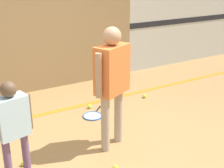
# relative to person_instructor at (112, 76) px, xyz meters

# --- Properties ---
(ground_plane) EXTENTS (16.00, 16.00, 0.00)m
(ground_plane) POSITION_rel_person_instructor_xyz_m (-0.18, 0.04, -0.97)
(ground_plane) COLOR #A87F4C
(wall_back) EXTENTS (16.00, 0.07, 3.20)m
(wall_back) POSITION_rel_person_instructor_xyz_m (-0.18, 2.48, 0.62)
(wall_back) COLOR beige
(wall_back) RESTS_ON ground_plane
(wall_panel) EXTENTS (2.90, 0.05, 2.14)m
(wall_panel) POSITION_rel_person_instructor_xyz_m (0.39, 2.42, 0.10)
(wall_panel) COLOR #93754C
(wall_panel) RESTS_ON ground_plane
(floor_stripe) EXTENTS (14.40, 0.10, 0.01)m
(floor_stripe) POSITION_rel_person_instructor_xyz_m (-0.18, 1.35, -0.97)
(floor_stripe) COLOR orange
(floor_stripe) RESTS_ON ground_plane
(person_instructor) EXTENTS (0.55, 0.40, 1.57)m
(person_instructor) POSITION_rel_person_instructor_xyz_m (0.00, 0.00, 0.00)
(person_instructor) COLOR tan
(person_instructor) RESTS_ON ground_plane
(person_student_left) EXTENTS (0.43, 0.25, 1.16)m
(person_student_left) POSITION_rel_person_instructor_xyz_m (-1.25, -0.11, -0.25)
(person_student_left) COLOR #6B4C70
(person_student_left) RESTS_ON ground_plane
(racket_spare_on_floor) EXTENTS (0.50, 0.48, 0.03)m
(racket_spare_on_floor) POSITION_rel_person_instructor_xyz_m (0.17, 0.89, -0.96)
(racket_spare_on_floor) COLOR blue
(racket_spare_on_floor) RESTS_ON ground_plane
(tennis_ball_near_instructor) EXTENTS (0.07, 0.07, 0.07)m
(tennis_ball_near_instructor) POSITION_rel_person_instructor_xyz_m (-0.24, -0.49, -0.94)
(tennis_ball_near_instructor) COLOR #CCE038
(tennis_ball_near_instructor) RESTS_ON ground_plane
(tennis_ball_by_spare_racket) EXTENTS (0.07, 0.07, 0.07)m
(tennis_ball_by_spare_racket) POSITION_rel_person_instructor_xyz_m (0.26, 1.18, -0.94)
(tennis_ball_by_spare_racket) COLOR #CCE038
(tennis_ball_by_spare_racket) RESTS_ON ground_plane
(tennis_ball_stray_left) EXTENTS (0.07, 0.07, 0.07)m
(tennis_ball_stray_left) POSITION_rel_person_instructor_xyz_m (1.31, 1.08, -0.94)
(tennis_ball_stray_left) COLOR #CCE038
(tennis_ball_stray_left) RESTS_ON ground_plane
(tennis_ball_stray_right) EXTENTS (0.07, 0.07, 0.07)m
(tennis_ball_stray_right) POSITION_rel_person_instructor_xyz_m (-1.14, 0.13, -0.94)
(tennis_ball_stray_right) COLOR #CCE038
(tennis_ball_stray_right) RESTS_ON ground_plane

